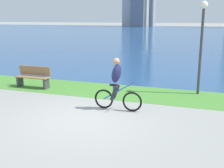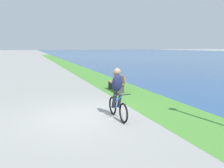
{
  "view_description": "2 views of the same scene",
  "coord_description": "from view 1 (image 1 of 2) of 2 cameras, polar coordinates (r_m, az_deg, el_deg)",
  "views": [
    {
      "loc": [
        3.29,
        -7.1,
        2.89
      ],
      "look_at": [
        0.43,
        1.12,
        0.84
      ],
      "focal_mm": 45.25,
      "sensor_mm": 36.0,
      "label": 1
    },
    {
      "loc": [
        7.3,
        -1.59,
        2.37
      ],
      "look_at": [
        0.97,
        0.79,
        1.23
      ],
      "focal_mm": 36.0,
      "sensor_mm": 36.0,
      "label": 2
    }
  ],
  "objects": [
    {
      "name": "ground_plane",
      "position": [
        8.34,
        -5.34,
        -7.05
      ],
      "size": [
        300.0,
        300.0,
        0.0
      ],
      "primitive_type": "plane",
      "color": "gray"
    },
    {
      "name": "grass_strip_bayside",
      "position": [
        11.25,
        1.55,
        -1.59
      ],
      "size": [
        120.0,
        2.36,
        0.01
      ],
      "primitive_type": "cube",
      "color": "#478433",
      "rests_on": "ground"
    },
    {
      "name": "bay_water_surface",
      "position": [
        55.85,
        16.08,
        9.83
      ],
      "size": [
        300.0,
        88.28,
        0.0
      ],
      "primitive_type": "cube",
      "color": "navy",
      "rests_on": "ground"
    },
    {
      "name": "cyclist_lead",
      "position": [
        8.89,
        0.98,
        -0.08
      ],
      "size": [
        1.59,
        0.52,
        1.68
      ],
      "color": "black",
      "rests_on": "ground"
    },
    {
      "name": "bench_near_path",
      "position": [
        12.36,
        -15.6,
        1.4
      ],
      "size": [
        1.5,
        0.47,
        0.9
      ],
      "color": "olive",
      "rests_on": "ground"
    },
    {
      "name": "lamppost_tall",
      "position": [
        11.1,
        17.73,
        9.69
      ],
      "size": [
        0.28,
        0.28,
        3.48
      ],
      "color": "#38383D",
      "rests_on": "ground"
    }
  ]
}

